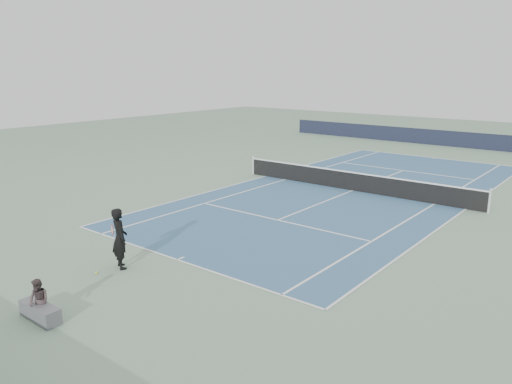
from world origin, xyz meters
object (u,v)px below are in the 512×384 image
Objects in this scene: tennis_net at (353,181)px; spectator_bench at (40,306)px; tennis_player at (120,238)px; tennis_ball at (97,273)px.

tennis_net reaches higher than spectator_bench.
tennis_net is at bearing 86.16° from tennis_player.
tennis_ball is at bearing -94.38° from tennis_net.
tennis_player is 1.21m from tennis_ball.
tennis_net is 6.78× the size of tennis_player.
tennis_net is 177.84× the size of tennis_ball.
tennis_ball is at bearing -103.49° from tennis_player.
tennis_ball is (-0.19, -0.77, -0.92)m from tennis_player.
tennis_net is 14.19m from tennis_ball.
tennis_ball is 0.05× the size of spectator_bench.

